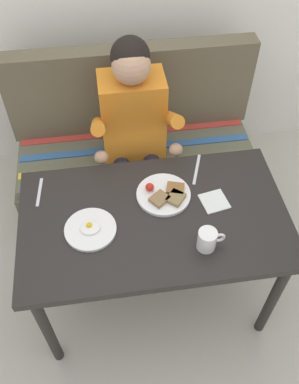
# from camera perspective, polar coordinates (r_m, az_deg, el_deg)

# --- Properties ---
(ground_plane) EXTENTS (8.00, 8.00, 0.00)m
(ground_plane) POSITION_cam_1_polar(r_m,az_deg,el_deg) (2.49, 0.50, -13.39)
(ground_plane) COLOR #BCB7A4
(table) EXTENTS (1.20, 0.70, 0.73)m
(table) POSITION_cam_1_polar(r_m,az_deg,el_deg) (1.93, 0.63, -4.76)
(table) COLOR black
(table) RESTS_ON ground
(couch) EXTENTS (1.44, 0.56, 1.00)m
(couch) POSITION_cam_1_polar(r_m,az_deg,el_deg) (2.66, -1.88, 4.64)
(couch) COLOR brown
(couch) RESTS_ON ground
(person) EXTENTS (0.45, 0.61, 1.21)m
(person) POSITION_cam_1_polar(r_m,az_deg,el_deg) (2.25, -2.07, 8.80)
(person) COLOR orange
(person) RESTS_ON ground
(plate_breakfast) EXTENTS (0.25, 0.25, 0.05)m
(plate_breakfast) POSITION_cam_1_polar(r_m,az_deg,el_deg) (1.93, 2.11, -0.34)
(plate_breakfast) COLOR white
(plate_breakfast) RESTS_ON table
(plate_eggs) EXTENTS (0.23, 0.23, 0.04)m
(plate_eggs) POSITION_cam_1_polar(r_m,az_deg,el_deg) (1.83, -8.05, -5.02)
(plate_eggs) COLOR white
(plate_eggs) RESTS_ON table
(coffee_mug) EXTENTS (0.12, 0.08, 0.10)m
(coffee_mug) POSITION_cam_1_polar(r_m,az_deg,el_deg) (1.75, 7.90, -6.41)
(coffee_mug) COLOR white
(coffee_mug) RESTS_ON table
(napkin) EXTENTS (0.14, 0.14, 0.01)m
(napkin) POSITION_cam_1_polar(r_m,az_deg,el_deg) (1.93, 8.81, -1.27)
(napkin) COLOR silver
(napkin) RESTS_ON table
(fork) EXTENTS (0.03, 0.17, 0.00)m
(fork) POSITION_cam_1_polar(r_m,az_deg,el_deg) (2.01, -14.75, -0.01)
(fork) COLOR silver
(fork) RESTS_ON table
(knife) EXTENTS (0.08, 0.19, 0.00)m
(knife) POSITION_cam_1_polar(r_m,az_deg,el_deg) (2.06, 6.44, 3.09)
(knife) COLOR silver
(knife) RESTS_ON table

